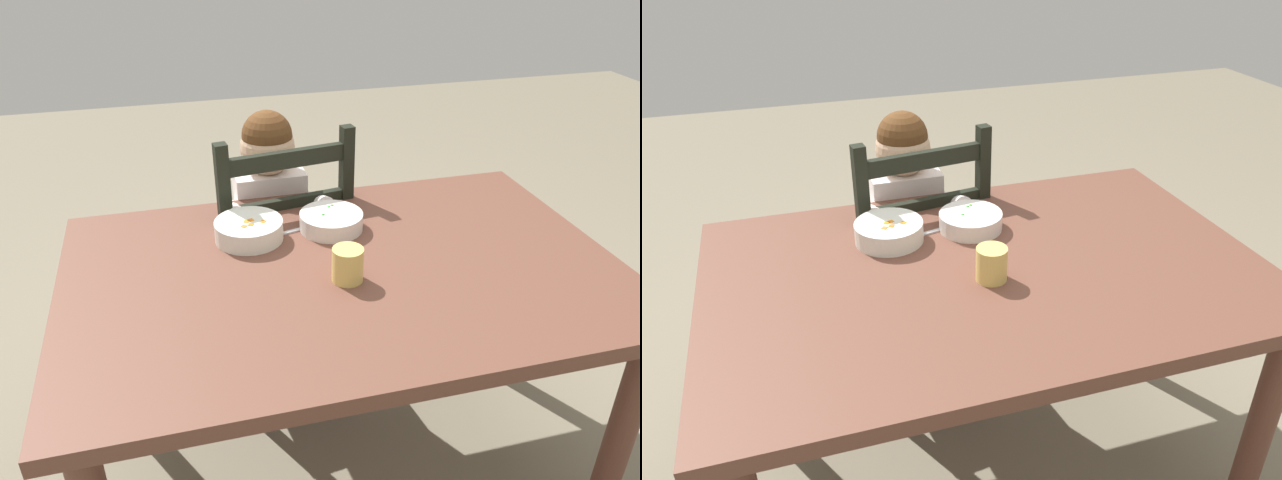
# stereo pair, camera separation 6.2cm
# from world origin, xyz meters

# --- Properties ---
(ground_plane) EXTENTS (8.00, 8.00, 0.00)m
(ground_plane) POSITION_xyz_m (0.00, 0.00, 0.00)
(ground_plane) COLOR #7B715C
(dining_table) EXTENTS (1.38, 0.90, 0.72)m
(dining_table) POSITION_xyz_m (0.00, 0.00, 0.62)
(dining_table) COLOR brown
(dining_table) RESTS_ON ground
(dining_chair) EXTENTS (0.48, 0.48, 0.94)m
(dining_chair) POSITION_xyz_m (-0.08, 0.50, 0.46)
(dining_chair) COLOR black
(dining_chair) RESTS_ON ground
(child_figure) EXTENTS (0.32, 0.31, 0.97)m
(child_figure) POSITION_xyz_m (-0.09, 0.49, 0.64)
(child_figure) COLOR white
(child_figure) RESTS_ON ground
(bowl_of_peas) EXTENTS (0.18, 0.18, 0.05)m
(bowl_of_peas) POSITION_xyz_m (0.02, 0.20, 0.74)
(bowl_of_peas) COLOR white
(bowl_of_peas) RESTS_ON dining_table
(bowl_of_carrots) EXTENTS (0.18, 0.18, 0.06)m
(bowl_of_carrots) POSITION_xyz_m (-0.21, 0.20, 0.75)
(bowl_of_carrots) COLOR white
(bowl_of_carrots) RESTS_ON dining_table
(spoon) EXTENTS (0.14, 0.05, 0.01)m
(spoon) POSITION_xyz_m (-0.12, 0.20, 0.72)
(spoon) COLOR silver
(spoon) RESTS_ON dining_table
(drinking_cup) EXTENTS (0.08, 0.08, 0.09)m
(drinking_cup) POSITION_xyz_m (-0.01, -0.06, 0.76)
(drinking_cup) COLOR #E0C161
(drinking_cup) RESTS_ON dining_table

